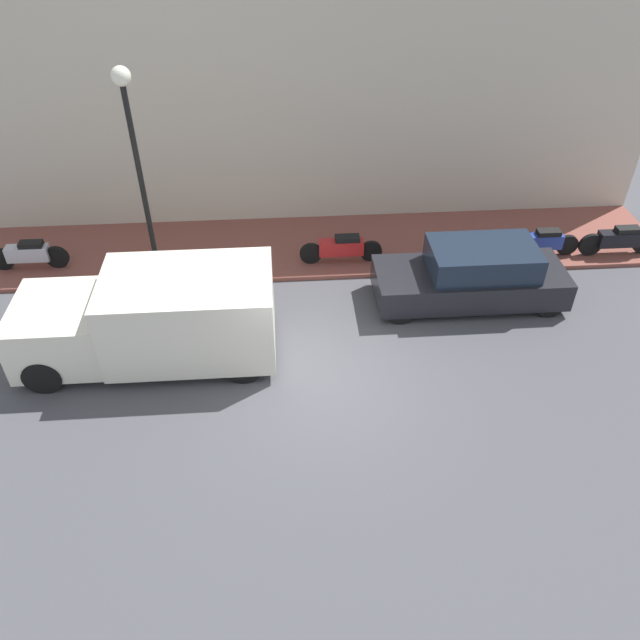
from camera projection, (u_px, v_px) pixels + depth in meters
name	position (u px, v px, depth m)	size (l,w,h in m)	color
ground_plane	(318.00, 384.00, 12.14)	(60.00, 60.00, 0.00)	#47474C
sidewalk	(304.00, 247.00, 15.98)	(2.90, 18.22, 0.10)	brown
building_facade	(298.00, 72.00, 14.81)	(0.30, 18.22, 7.86)	beige
parked_car	(473.00, 276.00, 13.86)	(1.61, 4.22, 1.41)	black
delivery_van	(151.00, 318.00, 12.21)	(2.02, 5.02, 1.86)	silver
motorcycle_blue	(541.00, 242.00, 15.32)	(0.30, 1.93, 0.71)	navy
motorcycle_black	(619.00, 239.00, 15.37)	(0.30, 1.96, 0.75)	black
motorcycle_red	(342.00, 248.00, 15.10)	(0.30, 2.01, 0.71)	#B21E1E
scooter_silver	(29.00, 254.00, 14.87)	(0.30, 1.85, 0.73)	#B7B7BF
streetlamp	(133.00, 139.00, 12.71)	(0.39, 0.39, 4.85)	black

